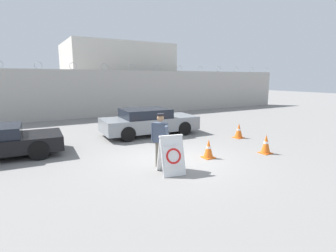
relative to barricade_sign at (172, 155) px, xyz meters
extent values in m
plane|color=gray|center=(0.71, 1.02, -0.56)|extent=(90.00, 90.00, 0.00)
cube|color=#ADA8A0|center=(0.71, 12.17, 1.08)|extent=(36.00, 0.30, 3.28)
torus|color=gray|center=(-2.40, 12.17, 2.94)|extent=(0.47, 0.03, 0.47)
torus|color=gray|center=(-0.33, 12.17, 2.94)|extent=(0.47, 0.03, 0.47)
torus|color=gray|center=(1.74, 12.17, 2.94)|extent=(0.47, 0.03, 0.47)
torus|color=gray|center=(3.82, 12.17, 2.94)|extent=(0.47, 0.03, 0.47)
torus|color=gray|center=(5.89, 12.17, 2.94)|extent=(0.47, 0.03, 0.47)
torus|color=gray|center=(7.96, 12.17, 2.94)|extent=(0.47, 0.03, 0.47)
torus|color=gray|center=(10.03, 12.17, 2.94)|extent=(0.47, 0.03, 0.47)
torus|color=gray|center=(12.10, 12.17, 2.94)|extent=(0.47, 0.03, 0.47)
torus|color=gray|center=(14.17, 12.17, 2.94)|extent=(0.47, 0.03, 0.47)
torus|color=gray|center=(16.24, 12.17, 2.94)|extent=(0.47, 0.03, 0.47)
torus|color=gray|center=(18.31, 12.17, 2.94)|extent=(0.47, 0.03, 0.47)
cube|color=beige|center=(4.52, 17.56, 2.29)|extent=(8.92, 6.72, 5.70)
cube|color=white|center=(-0.02, -0.11, -0.02)|extent=(0.73, 0.47, 1.09)
cube|color=white|center=(0.04, 0.21, -0.02)|extent=(0.73, 0.47, 1.09)
cube|color=white|center=(0.01, 0.05, 0.54)|extent=(0.72, 0.18, 0.05)
cube|color=white|center=(-0.03, -0.15, 0.00)|extent=(0.58, 0.27, 0.54)
torus|color=red|center=(-0.03, -0.16, 0.00)|extent=(0.47, 0.26, 0.45)
cylinder|color=#514C42|center=(-0.06, 0.73, -0.17)|extent=(0.15, 0.15, 0.79)
cylinder|color=#514C42|center=(0.06, 0.60, -0.17)|extent=(0.15, 0.15, 0.79)
cube|color=#384256|center=(0.00, 0.67, 0.53)|extent=(0.44, 0.45, 0.61)
sphere|color=#936B4C|center=(0.00, 0.67, 0.98)|extent=(0.21, 0.21, 0.21)
cylinder|color=#384256|center=(-0.17, 0.85, 0.54)|extent=(0.09, 0.09, 0.58)
cylinder|color=#384256|center=(0.10, 0.41, 0.52)|extent=(0.30, 0.29, 0.56)
cylinder|color=black|center=(0.00, 0.67, 1.08)|extent=(0.22, 0.22, 0.05)
cube|color=orange|center=(1.87, 0.64, -0.55)|extent=(0.39, 0.39, 0.03)
cone|color=orange|center=(1.87, 0.64, -0.22)|extent=(0.33, 0.33, 0.62)
cylinder|color=white|center=(1.87, 0.64, -0.19)|extent=(0.17, 0.17, 0.09)
cube|color=orange|center=(4.04, 0.03, -0.55)|extent=(0.39, 0.39, 0.03)
cone|color=orange|center=(4.04, 0.03, -0.19)|extent=(0.33, 0.33, 0.68)
cylinder|color=white|center=(4.04, 0.03, -0.16)|extent=(0.17, 0.17, 0.10)
cube|color=orange|center=(5.02, 2.38, -0.55)|extent=(0.42, 0.42, 0.03)
cone|color=orange|center=(5.02, 2.38, -0.21)|extent=(0.36, 0.36, 0.65)
cylinder|color=white|center=(5.02, 2.38, -0.18)|extent=(0.18, 0.18, 0.09)
cylinder|color=black|center=(-3.13, 5.10, -0.24)|extent=(0.66, 0.24, 0.65)
cylinder|color=black|center=(-3.23, 3.32, -0.24)|extent=(0.66, 0.24, 0.65)
cylinder|color=black|center=(3.23, 5.90, -0.23)|extent=(0.68, 0.23, 0.67)
cylinder|color=black|center=(3.15, 4.10, -0.23)|extent=(0.68, 0.23, 0.67)
cylinder|color=black|center=(0.41, 6.04, -0.23)|extent=(0.68, 0.23, 0.67)
cylinder|color=black|center=(0.32, 4.24, -0.23)|extent=(0.68, 0.23, 0.67)
cube|color=gray|center=(1.78, 5.07, -0.01)|extent=(4.65, 2.14, 0.63)
cube|color=black|center=(1.55, 5.08, 0.51)|extent=(2.27, 1.83, 0.42)
camera|label=1|loc=(-3.71, -6.24, 2.18)|focal=28.00mm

